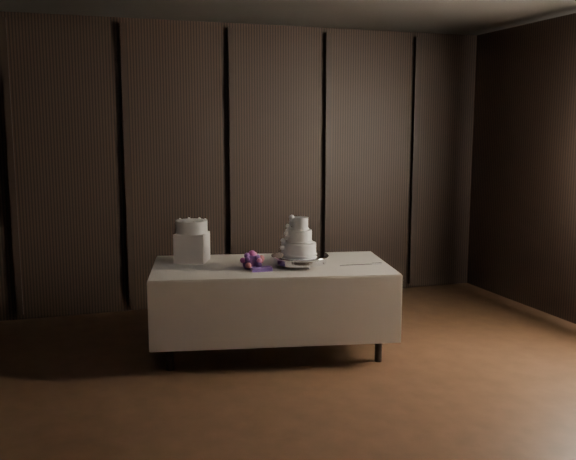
{
  "coord_description": "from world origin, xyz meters",
  "views": [
    {
      "loc": [
        -1.71,
        -3.59,
        1.9
      ],
      "look_at": [
        0.07,
        1.78,
        1.05
      ],
      "focal_mm": 42.0,
      "sensor_mm": 36.0,
      "label": 1
    }
  ],
  "objects_px": {
    "wedding_cake": "(298,241)",
    "box_pedestal": "(192,247)",
    "bouquet": "(251,262)",
    "small_cake": "(192,227)",
    "display_table": "(271,304)",
    "cake_stand": "(300,260)"
  },
  "relations": [
    {
      "from": "wedding_cake",
      "to": "box_pedestal",
      "type": "bearing_deg",
      "value": 169.4
    },
    {
      "from": "bouquet",
      "to": "small_cake",
      "type": "xyz_separation_m",
      "value": [
        -0.41,
        0.46,
        0.25
      ]
    },
    {
      "from": "display_table",
      "to": "box_pedestal",
      "type": "height_order",
      "value": "box_pedestal"
    },
    {
      "from": "display_table",
      "to": "cake_stand",
      "type": "distance_m",
      "value": 0.46
    },
    {
      "from": "wedding_cake",
      "to": "small_cake",
      "type": "distance_m",
      "value": 0.95
    },
    {
      "from": "cake_stand",
      "to": "wedding_cake",
      "type": "height_order",
      "value": "wedding_cake"
    },
    {
      "from": "cake_stand",
      "to": "box_pedestal",
      "type": "height_order",
      "value": "box_pedestal"
    },
    {
      "from": "cake_stand",
      "to": "bouquet",
      "type": "xyz_separation_m",
      "value": [
        -0.42,
        0.02,
        0.01
      ]
    },
    {
      "from": "cake_stand",
      "to": "box_pedestal",
      "type": "bearing_deg",
      "value": 150.02
    },
    {
      "from": "bouquet",
      "to": "wedding_cake",
      "type": "bearing_deg",
      "value": -4.83
    },
    {
      "from": "box_pedestal",
      "to": "small_cake",
      "type": "relative_size",
      "value": 0.95
    },
    {
      "from": "cake_stand",
      "to": "wedding_cake",
      "type": "xyz_separation_m",
      "value": [
        -0.02,
        -0.01,
        0.17
      ]
    },
    {
      "from": "wedding_cake",
      "to": "bouquet",
      "type": "height_order",
      "value": "wedding_cake"
    },
    {
      "from": "box_pedestal",
      "to": "small_cake",
      "type": "distance_m",
      "value": 0.18
    },
    {
      "from": "bouquet",
      "to": "box_pedestal",
      "type": "relative_size",
      "value": 1.43
    },
    {
      "from": "display_table",
      "to": "box_pedestal",
      "type": "bearing_deg",
      "value": 161.37
    },
    {
      "from": "display_table",
      "to": "cake_stand",
      "type": "bearing_deg",
      "value": -18.15
    },
    {
      "from": "bouquet",
      "to": "small_cake",
      "type": "height_order",
      "value": "small_cake"
    },
    {
      "from": "display_table",
      "to": "bouquet",
      "type": "distance_m",
      "value": 0.46
    },
    {
      "from": "small_cake",
      "to": "wedding_cake",
      "type": "bearing_deg",
      "value": -31.41
    },
    {
      "from": "bouquet",
      "to": "box_pedestal",
      "type": "bearing_deg",
      "value": 131.76
    },
    {
      "from": "bouquet",
      "to": "box_pedestal",
      "type": "xyz_separation_m",
      "value": [
        -0.41,
        0.46,
        0.07
      ]
    }
  ]
}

